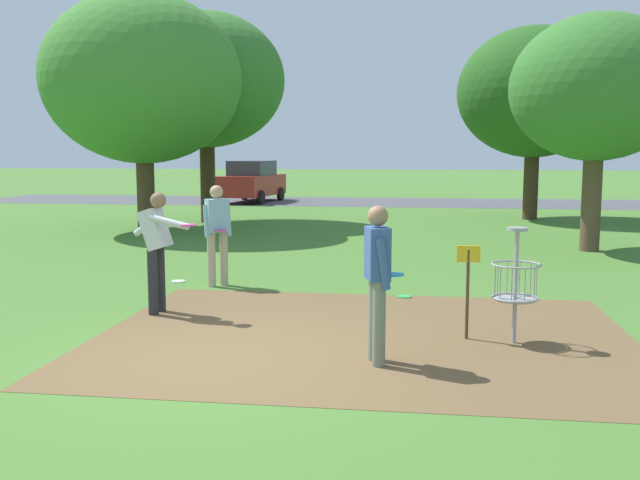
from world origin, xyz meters
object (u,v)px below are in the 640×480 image
object	(u,v)px
tree_near_left	(206,81)
tree_near_right	(597,89)
player_waiting_left	(378,275)
disc_golf_basket	(510,280)
frisbee_by_tee	(404,297)
player_throwing	(217,229)
tree_mid_center	(142,79)
parked_car_leftmost	(252,181)
frisbee_near_basket	(178,281)
tree_mid_left	(534,93)
player_foreground_watching	(157,244)

from	to	relation	value
tree_near_left	tree_near_right	size ratio (longest dim) A/B	1.24
player_waiting_left	tree_near_right	world-z (taller)	tree_near_right
player_waiting_left	tree_near_right	bearing A→B (deg)	65.34
disc_golf_basket	frisbee_by_tee	distance (m)	2.90
player_throwing	tree_near_left	world-z (taller)	tree_near_left
player_waiting_left	disc_golf_basket	bearing A→B (deg)	34.93
disc_golf_basket	frisbee_by_tee	xyz separation A→B (m)	(-1.30, 2.48, -0.74)
player_waiting_left	tree_near_right	size ratio (longest dim) A/B	0.32
disc_golf_basket	tree_mid_center	size ratio (longest dim) A/B	0.21
frisbee_by_tee	parked_car_leftmost	bearing A→B (deg)	109.82
tree_mid_center	player_waiting_left	bearing A→B (deg)	-58.42
player_throwing	frisbee_near_basket	size ratio (longest dim) A/B	7.24
frisbee_near_basket	tree_near_left	xyz separation A→B (m)	(-2.55, 10.20, 4.45)
frisbee_near_basket	tree_mid_left	size ratio (longest dim) A/B	0.04
tree_near_left	tree_mid_left	xyz separation A→B (m)	(10.37, 2.44, -0.29)
frisbee_near_basket	tree_near_left	size ratio (longest dim) A/B	0.04
tree_mid_left	tree_mid_center	bearing A→B (deg)	-156.23
tree_near_left	frisbee_by_tee	bearing A→B (deg)	-59.37
tree_near_right	parked_car_leftmost	size ratio (longest dim) A/B	1.21
player_foreground_watching	player_throwing	distance (m)	2.11
player_foreground_watching	player_waiting_left	distance (m)	3.75
tree_near_right	tree_mid_left	size ratio (longest dim) A/B	0.84
player_waiting_left	tree_near_right	xyz separation A→B (m)	(4.31, 9.38, 2.69)
player_throwing	tree_near_right	world-z (taller)	tree_near_right
player_foreground_watching	tree_mid_center	world-z (taller)	tree_mid_center
tree_near_left	disc_golf_basket	bearing A→B (deg)	-59.91
player_foreground_watching	player_throwing	bearing A→B (deg)	82.77
frisbee_near_basket	player_foreground_watching	bearing A→B (deg)	-77.26
player_throwing	parked_car_leftmost	bearing A→B (deg)	101.78
frisbee_near_basket	tree_mid_left	distance (m)	15.44
disc_golf_basket	player_throwing	xyz separation A→B (m)	(-4.45, 2.99, 0.21)
disc_golf_basket	tree_near_right	xyz separation A→B (m)	(2.79, 8.32, 2.90)
disc_golf_basket	player_waiting_left	world-z (taller)	player_waiting_left
player_foreground_watching	player_waiting_left	size ratio (longest dim) A/B	1.00
disc_golf_basket	player_throwing	distance (m)	5.36
player_waiting_left	tree_mid_center	world-z (taller)	tree_mid_center
tree_near_left	parked_car_leftmost	size ratio (longest dim) A/B	1.50
tree_near_right	tree_mid_center	bearing A→B (deg)	167.66
parked_car_leftmost	frisbee_near_basket	bearing A→B (deg)	-80.35
parked_car_leftmost	tree_near_right	bearing A→B (deg)	-51.50
player_throwing	tree_near_right	bearing A→B (deg)	36.37
player_waiting_left	parked_car_leftmost	xyz separation A→B (m)	(-7.02, 23.61, -0.05)
frisbee_by_tee	disc_golf_basket	bearing A→B (deg)	-62.40
player_foreground_watching	frisbee_by_tee	distance (m)	3.89
frisbee_near_basket	frisbee_by_tee	bearing A→B (deg)	-11.07
player_throwing	player_waiting_left	distance (m)	5.00
frisbee_by_tee	tree_near_right	world-z (taller)	tree_near_right
player_waiting_left	parked_car_leftmost	size ratio (longest dim) A/B	0.39
player_waiting_left	frisbee_by_tee	bearing A→B (deg)	86.53
disc_golf_basket	tree_mid_left	xyz separation A→B (m)	(2.58, 15.90, 3.42)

